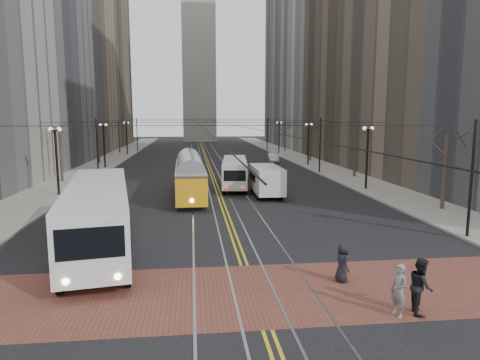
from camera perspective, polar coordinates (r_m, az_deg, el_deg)
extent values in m
plane|color=black|center=(20.82, 0.26, -10.45)|extent=(260.00, 260.00, 0.00)
cube|color=gray|center=(66.14, -17.49, 2.25)|extent=(5.00, 140.00, 0.15)
cube|color=gray|center=(67.18, 8.52, 2.63)|extent=(5.00, 140.00, 0.15)
cube|color=brown|center=(17.11, 1.87, -14.74)|extent=(25.00, 6.00, 0.01)
cube|color=gray|center=(64.96, -4.38, 2.44)|extent=(4.80, 130.00, 0.02)
cube|color=gold|center=(64.96, -4.38, 2.45)|extent=(0.42, 130.00, 0.01)
cube|color=slate|center=(70.30, -26.73, 15.94)|extent=(16.00, 20.00, 34.00)
cube|color=#827059|center=(91.26, -23.81, 19.92)|extent=(20.00, 20.00, 52.00)
cube|color=brown|center=(108.90, -19.37, 14.95)|extent=(16.00, 20.00, 40.00)
cube|color=brown|center=(71.95, 17.06, 16.26)|extent=(16.00, 20.00, 34.00)
cube|color=#AAA7A0|center=(92.63, 13.31, 20.20)|extent=(20.00, 20.00, 52.00)
cube|color=slate|center=(109.97, 8.55, 15.25)|extent=(16.00, 20.00, 40.00)
cube|color=#B2AFA5|center=(123.43, -5.56, 18.30)|extent=(9.00, 9.00, 56.00)
cylinder|color=black|center=(39.45, -23.21, 2.01)|extent=(0.20, 0.20, 5.60)
cylinder|color=black|center=(58.82, -17.65, 4.19)|extent=(0.20, 0.20, 5.60)
cylinder|color=black|center=(78.50, -14.85, 5.26)|extent=(0.20, 0.20, 5.60)
cylinder|color=black|center=(41.02, 16.57, 2.56)|extent=(0.20, 0.20, 5.60)
cylinder|color=black|center=(59.88, 9.10, 4.54)|extent=(0.20, 0.20, 5.60)
cylinder|color=black|center=(79.30, 5.23, 5.54)|extent=(0.20, 0.20, 5.60)
cylinder|color=#382D23|center=(47.66, -22.78, 3.03)|extent=(0.28, 0.28, 5.60)
cylinder|color=#382D23|center=(65.08, -18.37, 4.52)|extent=(0.28, 0.28, 5.60)
cylinder|color=#382D23|center=(82.75, -15.82, 5.37)|extent=(0.28, 0.28, 5.60)
cylinder|color=#382D23|center=(33.99, 25.59, 0.94)|extent=(0.28, 0.28, 5.60)
cylinder|color=#382D23|center=(49.15, 15.09, 3.54)|extent=(0.28, 0.28, 5.60)
cylinder|color=#382D23|center=(66.18, 9.39, 4.90)|extent=(0.28, 0.28, 5.60)
cylinder|color=#382D23|center=(83.62, 6.03, 5.67)|extent=(0.28, 0.28, 5.60)
cylinder|color=black|center=(64.58, -5.78, 7.72)|extent=(0.03, 120.00, 0.03)
cylinder|color=black|center=(64.68, -3.10, 7.75)|extent=(0.03, 120.00, 0.03)
cylinder|color=black|center=(50.80, -18.52, 4.11)|extent=(0.16, 0.16, 6.60)
cylinder|color=black|center=(86.29, -13.57, 5.90)|extent=(0.16, 0.16, 6.60)
cylinder|color=black|center=(26.61, 28.47, -0.02)|extent=(0.16, 0.16, 6.60)
cylinder|color=black|center=(51.96, 10.62, 4.48)|extent=(0.16, 0.16, 6.60)
cylinder|color=black|center=(86.97, 3.65, 6.14)|extent=(0.16, 0.16, 6.60)
cube|color=silver|center=(23.02, -18.36, -4.69)|extent=(5.00, 13.74, 3.36)
cube|color=#F2A115|center=(36.30, -6.69, 0.00)|extent=(2.57, 12.39, 2.91)
cube|color=silver|center=(41.45, -0.71, 0.92)|extent=(3.21, 10.32, 2.65)
cube|color=silver|center=(36.54, 3.56, -0.19)|extent=(2.23, 5.76, 2.55)
imported|color=#43474B|center=(43.83, 2.37, 0.49)|extent=(1.83, 4.17, 1.40)
imported|color=#B3B7BC|center=(63.95, 4.42, 2.97)|extent=(1.81, 4.31, 1.38)
imported|color=black|center=(18.33, 13.47, -10.66)|extent=(0.62, 0.85, 1.61)
imported|color=gray|center=(15.87, 20.41, -13.61)|extent=(0.60, 0.76, 1.82)
imported|color=black|center=(16.33, 22.97, -12.86)|extent=(0.98, 1.12, 1.96)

